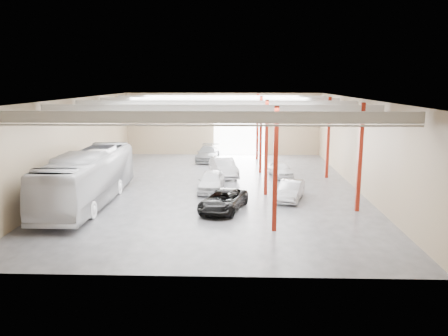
# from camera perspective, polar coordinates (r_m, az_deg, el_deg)

# --- Properties ---
(depot_shell) EXTENTS (22.12, 32.12, 7.06)m
(depot_shell) POSITION_cam_1_polar(r_m,az_deg,el_deg) (34.25, -0.84, 5.71)
(depot_shell) COLOR #3F3F44
(depot_shell) RESTS_ON ground
(coach_bus) EXTENTS (3.10, 13.01, 3.62)m
(coach_bus) POSITION_cam_1_polar(r_m,az_deg,el_deg) (31.24, -17.32, -1.23)
(coach_bus) COLOR silver
(coach_bus) RESTS_ON ground
(black_sedan) EXTENTS (3.56, 5.33, 1.36)m
(black_sedan) POSITION_cam_1_polar(r_m,az_deg,el_deg) (28.41, -0.10, -4.27)
(black_sedan) COLOR black
(black_sedan) RESTS_ON ground
(car_row_a) EXTENTS (2.05, 4.68, 1.57)m
(car_row_a) POSITION_cam_1_polar(r_m,az_deg,el_deg) (33.47, -1.68, -1.70)
(car_row_a) COLOR silver
(car_row_a) RESTS_ON ground
(car_row_b) EXTENTS (2.95, 5.26, 1.64)m
(car_row_b) POSITION_cam_1_polar(r_m,az_deg,el_deg) (38.51, -0.08, 0.08)
(car_row_b) COLOR #A8A8AC
(car_row_b) RESTS_ON ground
(car_row_c) EXTENTS (2.46, 5.40, 1.53)m
(car_row_c) POSITION_cam_1_polar(r_m,az_deg,el_deg) (46.29, -2.14, 1.91)
(car_row_c) COLOR slate
(car_row_c) RESTS_ON ground
(car_right_near) EXTENTS (2.55, 4.38, 1.37)m
(car_right_near) POSITION_cam_1_polar(r_m,az_deg,el_deg) (31.38, 8.70, -2.90)
(car_right_near) COLOR #B1B1B6
(car_right_near) RESTS_ON ground
(car_right_far) EXTENTS (2.26, 4.11, 1.33)m
(car_right_far) POSITION_cam_1_polar(r_m,az_deg,el_deg) (38.79, 7.38, -0.17)
(car_right_far) COLOR silver
(car_right_far) RESTS_ON ground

